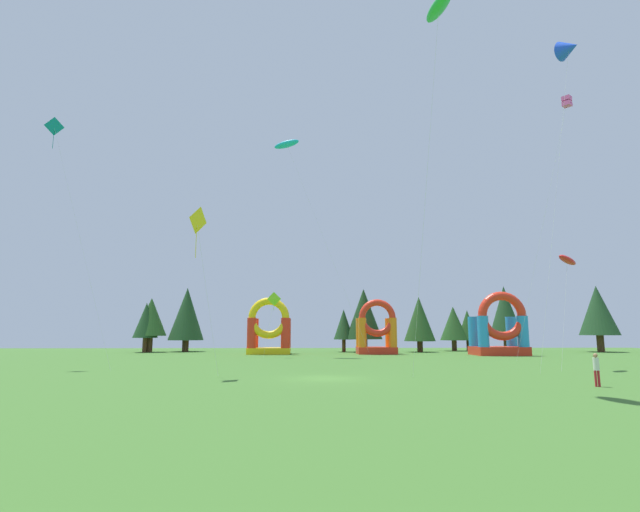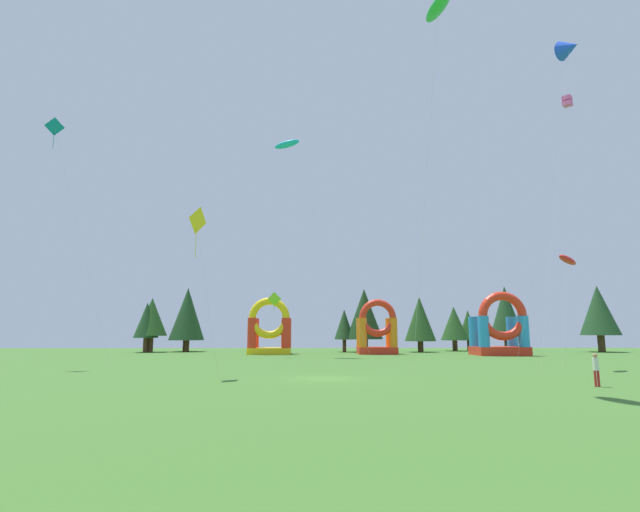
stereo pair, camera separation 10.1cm
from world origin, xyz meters
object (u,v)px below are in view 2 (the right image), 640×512
at_px(kite_green_parafoil, 438,7).
at_px(kite_blue_delta, 569,48).
at_px(inflatable_yellow_castle, 377,333).
at_px(kite_red_parafoil, 567,260).
at_px(kite_yellow_diamond, 195,222).
at_px(kite_teal_diamond, 55,129).
at_px(kite_pink_box, 567,102).
at_px(kite_cyan_parafoil, 287,144).
at_px(kite_lime_diamond, 274,300).
at_px(inflatable_orange_dome, 270,332).
at_px(inflatable_red_slide, 500,332).
at_px(person_near_camera, 596,367).

bearing_deg(kite_green_parafoil, kite_blue_delta, 38.90).
distance_m(kite_green_parafoil, inflatable_yellow_castle, 44.57).
height_order(kite_red_parafoil, kite_yellow_diamond, kite_yellow_diamond).
relative_size(kite_teal_diamond, kite_pink_box, 0.83).
bearing_deg(kite_cyan_parafoil, kite_blue_delta, -43.89).
bearing_deg(inflatable_yellow_castle, kite_pink_box, -52.78).
distance_m(kite_yellow_diamond, kite_blue_delta, 34.05).
relative_size(kite_lime_diamond, kite_cyan_parafoil, 0.26).
xyz_separation_m(kite_green_parafoil, inflatable_orange_dome, (-12.47, 40.57, -18.74)).
distance_m(kite_lime_diamond, inflatable_yellow_castle, 16.29).
xyz_separation_m(kite_lime_diamond, inflatable_red_slide, (28.38, 4.61, -3.63)).
xyz_separation_m(kite_red_parafoil, kite_cyan_parafoil, (-23.69, 22.47, 18.49)).
distance_m(kite_yellow_diamond, inflatable_red_slide, 44.21).
xyz_separation_m(kite_green_parafoil, inflatable_red_slide, (17.03, 36.31, -18.68)).
relative_size(kite_green_parafoil, kite_pink_box, 0.86).
bearing_deg(kite_yellow_diamond, kite_pink_box, 20.06).
bearing_deg(kite_blue_delta, kite_cyan_parafoil, 136.11).
bearing_deg(kite_yellow_diamond, kite_blue_delta, 9.12).
bearing_deg(kite_lime_diamond, inflatable_red_slide, 9.23).
relative_size(kite_pink_box, person_near_camera, 14.70).
distance_m(kite_blue_delta, inflatable_red_slide, 34.24).
relative_size(kite_teal_diamond, kite_yellow_diamond, 1.97).
bearing_deg(kite_pink_box, inflatable_yellow_castle, 127.22).
bearing_deg(kite_teal_diamond, kite_blue_delta, -6.35).
bearing_deg(kite_yellow_diamond, kite_cyan_parafoil, 80.12).
xyz_separation_m(kite_pink_box, person_near_camera, (-10.08, -18.17, -24.34)).
height_order(kite_lime_diamond, inflatable_red_slide, inflatable_red_slide).
distance_m(kite_teal_diamond, kite_blue_delta, 45.26).
distance_m(inflatable_yellow_castle, inflatable_red_slide, 15.64).
relative_size(person_near_camera, inflatable_red_slide, 0.22).
bearing_deg(kite_cyan_parafoil, kite_red_parafoil, -43.49).
bearing_deg(kite_green_parafoil, inflatable_red_slide, 64.88).
height_order(kite_red_parafoil, kite_green_parafoil, kite_green_parafoil).
bearing_deg(kite_lime_diamond, kite_red_parafoil, -37.24).
xyz_separation_m(kite_lime_diamond, inflatable_orange_dome, (-1.11, 8.87, -3.69)).
bearing_deg(kite_pink_box, inflatable_orange_dome, 144.83).
height_order(kite_teal_diamond, inflatable_orange_dome, kite_teal_diamond).
bearing_deg(inflatable_orange_dome, kite_teal_diamond, -126.52).
height_order(kite_green_parafoil, kite_cyan_parafoil, kite_cyan_parafoil).
bearing_deg(kite_lime_diamond, inflatable_orange_dome, 97.15).
distance_m(kite_pink_box, kite_cyan_parafoil, 32.69).
distance_m(kite_red_parafoil, kite_pink_box, 18.43).
bearing_deg(kite_teal_diamond, kite_red_parafoil, -4.94).
relative_size(kite_teal_diamond, kite_blue_delta, 0.79).
xyz_separation_m(kite_pink_box, kite_cyan_parafoil, (-28.30, 16.26, 1.76)).
distance_m(kite_red_parafoil, kite_cyan_parafoil, 37.52).
distance_m(kite_green_parafoil, kite_cyan_parafoil, 37.13).
height_order(kite_red_parafoil, kite_pink_box, kite_pink_box).
height_order(kite_teal_diamond, inflatable_yellow_castle, kite_teal_diamond).
bearing_deg(inflatable_orange_dome, kite_lime_diamond, -82.85).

